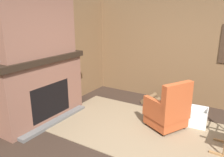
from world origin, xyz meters
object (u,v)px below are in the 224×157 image
object	(u,v)px
armchair	(168,111)
decorative_plate_on_mantel	(39,48)
firewood_stack	(151,100)
laundry_basket	(196,117)
oil_lamp_vase	(0,58)
storage_case	(54,50)

from	to	relation	value
armchair	decorative_plate_on_mantel	bearing A→B (deg)	49.37
firewood_stack	laundry_basket	xyz separation A→B (m)	(1.18, -0.63, 0.10)
firewood_stack	laundry_basket	world-z (taller)	laundry_basket
armchair	firewood_stack	world-z (taller)	armchair
oil_lamp_vase	armchair	bearing A→B (deg)	36.64
decorative_plate_on_mantel	laundry_basket	bearing A→B (deg)	25.16
decorative_plate_on_mantel	storage_case	bearing A→B (deg)	86.88
decorative_plate_on_mantel	armchair	bearing A→B (deg)	20.84
firewood_stack	decorative_plate_on_mantel	xyz separation A→B (m)	(-1.60, -1.93, 1.40)
laundry_basket	decorative_plate_on_mantel	xyz separation A→B (m)	(-2.78, -1.31, 1.30)
storage_case	decorative_plate_on_mantel	world-z (taller)	decorative_plate_on_mantel
oil_lamp_vase	firewood_stack	bearing A→B (deg)	60.22
firewood_stack	decorative_plate_on_mantel	bearing A→B (deg)	-129.68
storage_case	decorative_plate_on_mantel	distance (m)	0.38
firewood_stack	decorative_plate_on_mantel	size ratio (longest dim) A/B	1.55
armchair	laundry_basket	distance (m)	0.63
firewood_stack	storage_case	size ratio (longest dim) A/B	2.12
armchair	storage_case	bearing A→B (deg)	41.20
firewood_stack	decorative_plate_on_mantel	distance (m)	2.87
oil_lamp_vase	decorative_plate_on_mantel	distance (m)	0.84
armchair	decorative_plate_on_mantel	xyz separation A→B (m)	(-2.34, -0.89, 1.12)
armchair	decorative_plate_on_mantel	distance (m)	2.74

